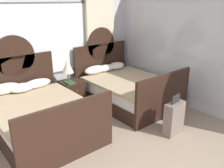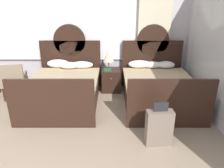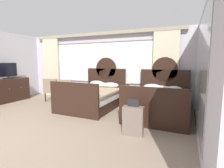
{
  "view_description": "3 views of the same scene",
  "coord_description": "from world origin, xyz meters",
  "px_view_note": "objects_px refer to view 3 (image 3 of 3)",
  "views": [
    {
      "loc": [
        -1.18,
        -0.98,
        2.37
      ],
      "look_at": [
        1.45,
        2.2,
        0.89
      ],
      "focal_mm": 38.14,
      "sensor_mm": 36.0,
      "label": 1
    },
    {
      "loc": [
        1.4,
        -1.68,
        2.26
      ],
      "look_at": [
        1.39,
        2.06,
        0.78
      ],
      "focal_mm": 33.85,
      "sensor_mm": 36.0,
      "label": 2
    },
    {
      "loc": [
        3.17,
        -2.07,
        1.55
      ],
      "look_at": [
        1.35,
        2.06,
        0.96
      ],
      "focal_mm": 27.36,
      "sensor_mm": 36.0,
      "label": 3
    }
  ],
  "objects_px": {
    "nightstand_between_beds": "(130,98)",
    "armchair_by_window_left": "(67,90)",
    "bed_near_window": "(93,97)",
    "tv_flatscreen": "(8,71)",
    "bed_near_mirror": "(159,103)",
    "book_on_nightstand": "(127,89)",
    "table_lamp_on_nightstand": "(129,79)",
    "suitcase_on_floor": "(133,121)",
    "armchair_by_window_centre": "(52,89)",
    "dresser_minibar": "(5,91)"
  },
  "relations": [
    {
      "from": "suitcase_on_floor",
      "to": "armchair_by_window_centre",
      "type": "bearing_deg",
      "value": 155.0
    },
    {
      "from": "bed_near_window",
      "to": "book_on_nightstand",
      "type": "relative_size",
      "value": 8.32
    },
    {
      "from": "book_on_nightstand",
      "to": "armchair_by_window_left",
      "type": "bearing_deg",
      "value": -170.49
    },
    {
      "from": "table_lamp_on_nightstand",
      "to": "suitcase_on_floor",
      "type": "relative_size",
      "value": 0.67
    },
    {
      "from": "armchair_by_window_left",
      "to": "armchair_by_window_centre",
      "type": "height_order",
      "value": "same"
    },
    {
      "from": "armchair_by_window_centre",
      "to": "suitcase_on_floor",
      "type": "distance_m",
      "value": 4.29
    },
    {
      "from": "book_on_nightstand",
      "to": "dresser_minibar",
      "type": "bearing_deg",
      "value": -163.31
    },
    {
      "from": "nightstand_between_beds",
      "to": "armchair_by_window_left",
      "type": "distance_m",
      "value": 2.42
    },
    {
      "from": "table_lamp_on_nightstand",
      "to": "book_on_nightstand",
      "type": "distance_m",
      "value": 0.36
    },
    {
      "from": "bed_near_mirror",
      "to": "armchair_by_window_centre",
      "type": "bearing_deg",
      "value": 177.24
    },
    {
      "from": "bed_near_window",
      "to": "table_lamp_on_nightstand",
      "type": "height_order",
      "value": "bed_near_window"
    },
    {
      "from": "tv_flatscreen",
      "to": "armchair_by_window_centre",
      "type": "xyz_separation_m",
      "value": [
        1.42,
        0.8,
        -0.71
      ]
    },
    {
      "from": "book_on_nightstand",
      "to": "tv_flatscreen",
      "type": "height_order",
      "value": "tv_flatscreen"
    },
    {
      "from": "armchair_by_window_centre",
      "to": "bed_near_window",
      "type": "bearing_deg",
      "value": -5.8
    },
    {
      "from": "bed_near_mirror",
      "to": "bed_near_window",
      "type": "bearing_deg",
      "value": -179.97
    },
    {
      "from": "bed_near_window",
      "to": "tv_flatscreen",
      "type": "relative_size",
      "value": 2.87
    },
    {
      "from": "nightstand_between_beds",
      "to": "armchair_by_window_left",
      "type": "height_order",
      "value": "armchair_by_window_left"
    },
    {
      "from": "bed_near_window",
      "to": "armchair_by_window_left",
      "type": "distance_m",
      "value": 1.3
    },
    {
      "from": "nightstand_between_beds",
      "to": "tv_flatscreen",
      "type": "bearing_deg",
      "value": -164.17
    },
    {
      "from": "book_on_nightstand",
      "to": "armchair_by_window_centre",
      "type": "relative_size",
      "value": 0.29
    },
    {
      "from": "tv_flatscreen",
      "to": "suitcase_on_floor",
      "type": "bearing_deg",
      "value": -10.77
    },
    {
      "from": "bed_near_mirror",
      "to": "suitcase_on_floor",
      "type": "relative_size",
      "value": 2.8
    },
    {
      "from": "suitcase_on_floor",
      "to": "bed_near_window",
      "type": "bearing_deg",
      "value": 139.58
    },
    {
      "from": "bed_near_window",
      "to": "armchair_by_window_left",
      "type": "xyz_separation_m",
      "value": [
        -1.27,
        0.2,
        0.13
      ]
    },
    {
      "from": "book_on_nightstand",
      "to": "suitcase_on_floor",
      "type": "relative_size",
      "value": 0.34
    },
    {
      "from": "nightstand_between_beds",
      "to": "table_lamp_on_nightstand",
      "type": "xyz_separation_m",
      "value": [
        -0.06,
        0.01,
        0.65
      ]
    },
    {
      "from": "bed_near_window",
      "to": "tv_flatscreen",
      "type": "bearing_deg",
      "value": -170.05
    },
    {
      "from": "bed_near_window",
      "to": "table_lamp_on_nightstand",
      "type": "xyz_separation_m",
      "value": [
        1.03,
        0.69,
        0.59
      ]
    },
    {
      "from": "book_on_nightstand",
      "to": "tv_flatscreen",
      "type": "relative_size",
      "value": 0.34
    },
    {
      "from": "dresser_minibar",
      "to": "armchair_by_window_centre",
      "type": "xyz_separation_m",
      "value": [
        1.45,
        0.95,
        0.04
      ]
    },
    {
      "from": "table_lamp_on_nightstand",
      "to": "book_on_nightstand",
      "type": "height_order",
      "value": "table_lamp_on_nightstand"
    },
    {
      "from": "book_on_nightstand",
      "to": "suitcase_on_floor",
      "type": "height_order",
      "value": "suitcase_on_floor"
    },
    {
      "from": "nightstand_between_beds",
      "to": "dresser_minibar",
      "type": "relative_size",
      "value": 0.33
    },
    {
      "from": "table_lamp_on_nightstand",
      "to": "armchair_by_window_left",
      "type": "height_order",
      "value": "table_lamp_on_nightstand"
    },
    {
      "from": "tv_flatscreen",
      "to": "suitcase_on_floor",
      "type": "relative_size",
      "value": 0.98
    },
    {
      "from": "bed_near_mirror",
      "to": "armchair_by_window_left",
      "type": "bearing_deg",
      "value": 176.67
    },
    {
      "from": "book_on_nightstand",
      "to": "nightstand_between_beds",
      "type": "bearing_deg",
      "value": 46.2
    },
    {
      "from": "bed_near_mirror",
      "to": "nightstand_between_beds",
      "type": "distance_m",
      "value": 1.29
    },
    {
      "from": "nightstand_between_beds",
      "to": "dresser_minibar",
      "type": "xyz_separation_m",
      "value": [
        -4.54,
        -1.43,
        0.15
      ]
    },
    {
      "from": "book_on_nightstand",
      "to": "armchair_by_window_centre",
      "type": "bearing_deg",
      "value": -172.76
    },
    {
      "from": "nightstand_between_beds",
      "to": "dresser_minibar",
      "type": "height_order",
      "value": "dresser_minibar"
    },
    {
      "from": "bed_near_mirror",
      "to": "table_lamp_on_nightstand",
      "type": "bearing_deg",
      "value": 149.17
    },
    {
      "from": "bed_near_window",
      "to": "tv_flatscreen",
      "type": "distance_m",
      "value": 3.57
    },
    {
      "from": "tv_flatscreen",
      "to": "bed_near_mirror",
      "type": "bearing_deg",
      "value": 6.12
    },
    {
      "from": "bed_near_window",
      "to": "dresser_minibar",
      "type": "relative_size",
      "value": 1.21
    },
    {
      "from": "bed_near_mirror",
      "to": "tv_flatscreen",
      "type": "height_order",
      "value": "bed_near_mirror"
    },
    {
      "from": "nightstand_between_beds",
      "to": "table_lamp_on_nightstand",
      "type": "bearing_deg",
      "value": 170.29
    },
    {
      "from": "table_lamp_on_nightstand",
      "to": "book_on_nightstand",
      "type": "relative_size",
      "value": 1.98
    },
    {
      "from": "bed_near_window",
      "to": "nightstand_between_beds",
      "type": "bearing_deg",
      "value": 31.85
    },
    {
      "from": "book_on_nightstand",
      "to": "armchair_by_window_centre",
      "type": "xyz_separation_m",
      "value": [
        -3.0,
        -0.38,
        -0.12
      ]
    }
  ]
}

